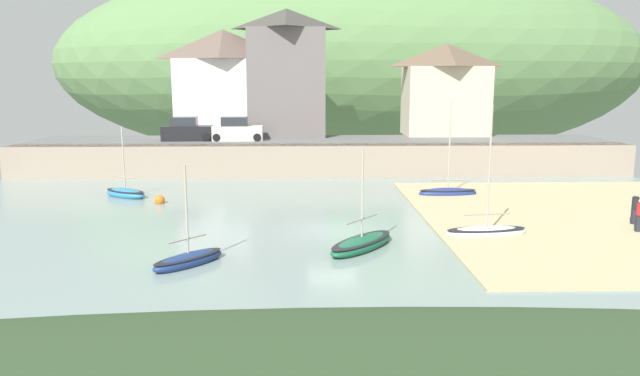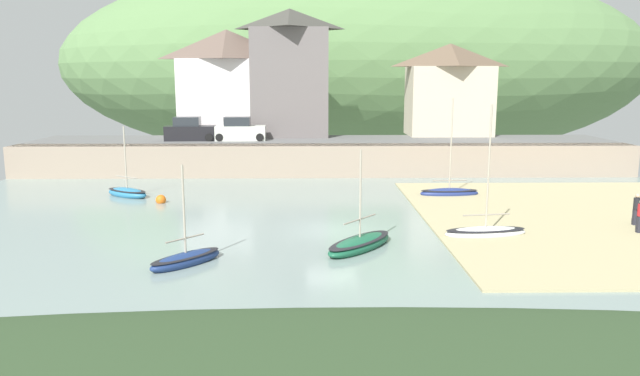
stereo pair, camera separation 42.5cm
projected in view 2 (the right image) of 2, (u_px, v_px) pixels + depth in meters
ground at (382, 295)px, 20.44m from camera, size 48.00×41.00×0.61m
quay_seawall at (324, 158)px, 46.82m from camera, size 48.00×9.40×2.40m
hillside_backdrop at (356, 65)px, 82.54m from camera, size 80.00×44.00×26.62m
waterfront_building_left at (228, 82)px, 53.22m from camera, size 8.72×4.41×9.29m
waterfront_building_centre at (290, 72)px, 53.15m from camera, size 6.95×6.25×11.07m
waterfront_building_right at (449, 89)px, 53.63m from camera, size 7.56×5.09×8.11m
dinghy_open_wooden at (360, 244)px, 26.52m from camera, size 3.79×4.27×4.58m
sailboat_blue_trim at (127, 192)px, 38.39m from camera, size 3.42×2.86×4.63m
sailboat_tall_mast at (186, 259)px, 24.28m from camera, size 3.00×3.16×4.24m
rowboat_small_beached at (486, 232)px, 28.56m from camera, size 4.15×1.77×6.41m
fishing_boat_green at (449, 192)px, 38.42m from camera, size 3.84×1.35×6.39m
parked_car_near_slipway at (190, 131)px, 49.46m from camera, size 4.18×1.90×1.95m
parked_car_by_wall at (240, 131)px, 49.52m from camera, size 4.13×1.82×1.95m
person_near_water at (637, 208)px, 30.32m from camera, size 0.34×0.34×1.62m
mooring_buoy at (161, 200)px, 36.36m from camera, size 0.62×0.62×0.62m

